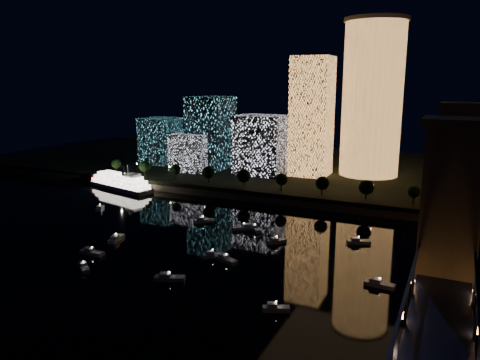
% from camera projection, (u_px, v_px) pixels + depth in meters
% --- Properties ---
extents(ground, '(520.00, 520.00, 0.00)m').
position_uv_depth(ground, '(213.00, 269.00, 144.26)').
color(ground, black).
rests_on(ground, ground).
extents(far_bank, '(420.00, 160.00, 5.00)m').
position_uv_depth(far_bank, '(338.00, 171.00, 285.33)').
color(far_bank, black).
rests_on(far_bank, ground).
extents(seawall, '(420.00, 6.00, 3.00)m').
position_uv_depth(seawall, '(297.00, 203.00, 216.51)').
color(seawall, '#6B5E4C').
rests_on(seawall, ground).
extents(tower_cylindrical, '(34.00, 34.00, 84.30)m').
position_uv_depth(tower_cylindrical, '(372.00, 98.00, 254.35)').
color(tower_cylindrical, '#FFA451').
rests_on(tower_cylindrical, far_bank).
extents(tower_rectangular, '(20.34, 20.34, 64.70)m').
position_uv_depth(tower_rectangular, '(312.00, 117.00, 256.31)').
color(tower_rectangular, '#FFA451').
rests_on(tower_rectangular, far_bank).
extents(midrise_blocks, '(95.66, 36.67, 42.59)m').
position_uv_depth(midrise_blocks, '(212.00, 140.00, 278.23)').
color(midrise_blocks, white).
rests_on(midrise_blocks, far_bank).
extents(truss_bridge, '(13.00, 266.00, 50.00)m').
position_uv_depth(truss_bridge, '(447.00, 246.00, 117.11)').
color(truss_bridge, '#18214F').
rests_on(truss_bridge, ground).
extents(riverboat, '(47.03, 20.17, 13.92)m').
position_uv_depth(riverboat, '(118.00, 182.00, 251.01)').
color(riverboat, silver).
rests_on(riverboat, ground).
extents(motorboats, '(133.76, 65.67, 2.78)m').
position_uv_depth(motorboats, '(211.00, 247.00, 161.29)').
color(motorboats, silver).
rests_on(motorboats, ground).
extents(esplanade_trees, '(165.45, 6.84, 8.92)m').
position_uv_depth(esplanade_trees, '(246.00, 176.00, 231.96)').
color(esplanade_trees, black).
rests_on(esplanade_trees, far_bank).
extents(street_lamps, '(132.70, 0.70, 5.65)m').
position_uv_depth(street_lamps, '(242.00, 176.00, 239.70)').
color(street_lamps, black).
rests_on(street_lamps, far_bank).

